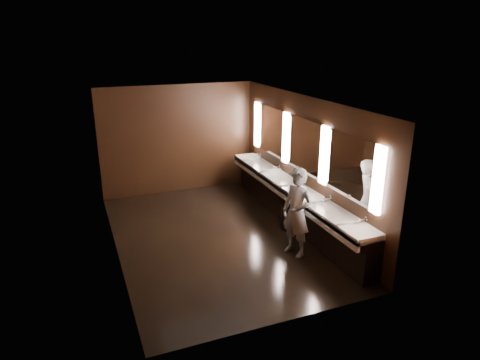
# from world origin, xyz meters

# --- Properties ---
(floor) EXTENTS (6.00, 6.00, 0.00)m
(floor) POSITION_xyz_m (0.00, 0.00, 0.00)
(floor) COLOR black
(floor) RESTS_ON ground
(ceiling) EXTENTS (4.00, 6.00, 0.02)m
(ceiling) POSITION_xyz_m (0.00, 0.00, 2.80)
(ceiling) COLOR #2D2D2B
(ceiling) RESTS_ON wall_back
(wall_back) EXTENTS (4.00, 0.02, 2.80)m
(wall_back) POSITION_xyz_m (0.00, 3.00, 1.40)
(wall_back) COLOR black
(wall_back) RESTS_ON floor
(wall_front) EXTENTS (4.00, 0.02, 2.80)m
(wall_front) POSITION_xyz_m (0.00, -3.00, 1.40)
(wall_front) COLOR black
(wall_front) RESTS_ON floor
(wall_left) EXTENTS (0.02, 6.00, 2.80)m
(wall_left) POSITION_xyz_m (-2.00, 0.00, 1.40)
(wall_left) COLOR black
(wall_left) RESTS_ON floor
(wall_right) EXTENTS (0.02, 6.00, 2.80)m
(wall_right) POSITION_xyz_m (2.00, 0.00, 1.40)
(wall_right) COLOR black
(wall_right) RESTS_ON floor
(sink_counter) EXTENTS (0.55, 5.40, 1.01)m
(sink_counter) POSITION_xyz_m (1.79, 0.00, 0.50)
(sink_counter) COLOR black
(sink_counter) RESTS_ON floor
(mirror_band) EXTENTS (0.06, 5.03, 1.15)m
(mirror_band) POSITION_xyz_m (1.98, -0.00, 1.75)
(mirror_band) COLOR white
(mirror_band) RESTS_ON wall_right
(person) EXTENTS (0.61, 0.72, 1.69)m
(person) POSITION_xyz_m (1.17, -1.24, 0.85)
(person) COLOR #87AFC9
(person) RESTS_ON floor
(trash_bin) EXTENTS (0.45, 0.45, 0.57)m
(trash_bin) POSITION_xyz_m (1.58, -0.22, 0.28)
(trash_bin) COLOR black
(trash_bin) RESTS_ON floor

